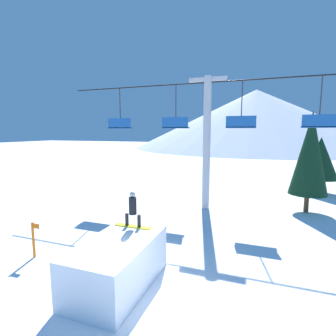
{
  "coord_description": "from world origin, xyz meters",
  "views": [
    {
      "loc": [
        2.89,
        -6.32,
        5.16
      ],
      "look_at": [
        -1.49,
        5.66,
        3.36
      ],
      "focal_mm": 28.0,
      "sensor_mm": 36.0,
      "label": 1
    }
  ],
  "objects_px": {
    "snowboarder": "(133,210)",
    "snow_ramp": "(118,264)",
    "pine_tree_near": "(310,153)",
    "trail_marker": "(34,239)"
  },
  "relations": [
    {
      "from": "snow_ramp",
      "to": "pine_tree_near",
      "type": "bearing_deg",
      "value": 57.66
    },
    {
      "from": "snow_ramp",
      "to": "pine_tree_near",
      "type": "distance_m",
      "value": 13.66
    },
    {
      "from": "pine_tree_near",
      "to": "trail_marker",
      "type": "distance_m",
      "value": 15.93
    },
    {
      "from": "pine_tree_near",
      "to": "trail_marker",
      "type": "relative_size",
      "value": 4.32
    },
    {
      "from": "snow_ramp",
      "to": "snowboarder",
      "type": "height_order",
      "value": "snowboarder"
    },
    {
      "from": "snowboarder",
      "to": "snow_ramp",
      "type": "bearing_deg",
      "value": -84.28
    },
    {
      "from": "snowboarder",
      "to": "pine_tree_near",
      "type": "xyz_separation_m",
      "value": [
        7.27,
        9.89,
        1.54
      ]
    },
    {
      "from": "snowboarder",
      "to": "trail_marker",
      "type": "xyz_separation_m",
      "value": [
        -4.15,
        -0.81,
        -1.44
      ]
    },
    {
      "from": "snow_ramp",
      "to": "pine_tree_near",
      "type": "height_order",
      "value": "pine_tree_near"
    },
    {
      "from": "trail_marker",
      "to": "snow_ramp",
      "type": "bearing_deg",
      "value": -7.5
    }
  ]
}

